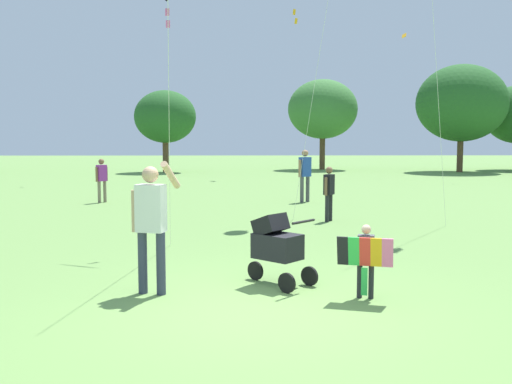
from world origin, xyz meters
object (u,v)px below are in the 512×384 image
object	(u,v)px
person_adult_flyer	(151,218)
person_red_shirt	(305,171)
child_with_butterfly_kite	(366,255)
stroller	(276,243)
person_couple_left	(329,189)
person_sitting_far	(102,177)

from	to	relation	value
person_adult_flyer	person_red_shirt	size ratio (longest dim) A/B	1.06
child_with_butterfly_kite	stroller	size ratio (longest dim) A/B	0.95
person_adult_flyer	person_couple_left	distance (m)	7.51
child_with_butterfly_kite	person_adult_flyer	xyz separation A→B (m)	(-2.83, 0.30, 0.45)
person_couple_left	stroller	bearing A→B (deg)	-104.70
stroller	person_sitting_far	world-z (taller)	person_sitting_far
stroller	person_couple_left	world-z (taller)	person_couple_left
person_couple_left	child_with_butterfly_kite	bearing A→B (deg)	-94.19
person_red_shirt	person_couple_left	bearing A→B (deg)	-87.76
person_adult_flyer	person_sitting_far	bearing A→B (deg)	107.13
person_sitting_far	person_couple_left	xyz separation A→B (m)	(6.74, -4.31, -0.03)
person_red_shirt	person_adult_flyer	bearing A→B (deg)	-106.02
person_adult_flyer	person_couple_left	xyz separation A→B (m)	(3.34, 6.72, -0.23)
stroller	person_couple_left	distance (m)	6.47
person_adult_flyer	person_sitting_far	size ratio (longest dim) A/B	1.27
stroller	person_red_shirt	bearing A→B (deg)	82.09
child_with_butterfly_kite	person_adult_flyer	world-z (taller)	person_adult_flyer
person_sitting_far	person_red_shirt	bearing A→B (deg)	0.17
stroller	child_with_butterfly_kite	bearing A→B (deg)	-34.11
person_sitting_far	person_couple_left	bearing A→B (deg)	-32.61
person_adult_flyer	person_couple_left	world-z (taller)	person_adult_flyer
person_adult_flyer	person_sitting_far	world-z (taller)	person_adult_flyer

